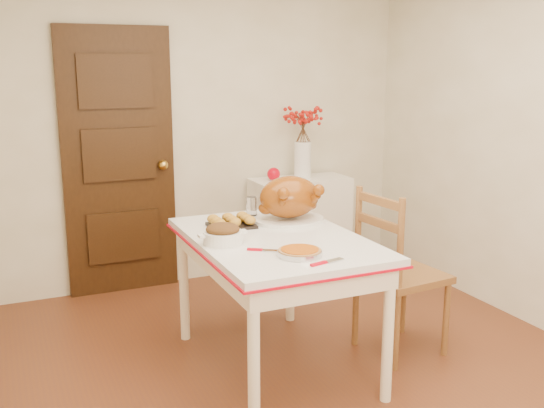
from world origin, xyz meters
name	(u,v)px	position (x,y,z in m)	size (l,w,h in m)	color
floor	(317,382)	(0.00, 0.00, 0.00)	(3.50, 4.00, 0.00)	#5D2E1B
wall_back	(204,130)	(0.00, 2.00, 1.25)	(3.50, 0.00, 2.50)	#EDE7D0
door_back	(119,163)	(-0.70, 1.97, 1.03)	(0.85, 0.06, 2.06)	#321B0B
sideboard	(300,226)	(0.77, 1.78, 0.42)	(0.83, 0.37, 0.83)	white
kitchen_table	(275,303)	(-0.14, 0.27, 0.41)	(0.93, 1.35, 0.81)	white
chair_oak	(402,271)	(0.67, 0.16, 0.52)	(0.46, 0.46, 1.04)	brown
berry_vase	(303,140)	(0.79, 1.78, 1.15)	(0.33, 0.33, 0.64)	white
apple	(274,174)	(0.53, 1.78, 0.88)	(0.11, 0.11, 0.11)	red
turkey_platter	(289,200)	(0.08, 0.55, 0.95)	(0.45, 0.36, 0.28)	#A14D09
pumpkin_pie	(300,251)	(-0.18, -0.12, 0.83)	(0.23, 0.23, 0.05)	#AE4D09
stuffing_dish	(223,234)	(-0.46, 0.26, 0.86)	(0.28, 0.22, 0.11)	#43260C
rolls_tray	(231,221)	(-0.29, 0.58, 0.85)	(0.27, 0.21, 0.07)	orange
pie_server	(327,262)	(-0.10, -0.28, 0.82)	(0.21, 0.06, 0.01)	silver
carving_knife	(268,250)	(-0.29, 0.02, 0.82)	(0.23, 0.05, 0.01)	silver
drinking_glass	(252,206)	(-0.07, 0.80, 0.87)	(0.07, 0.07, 0.12)	white
shaker_pair	(293,206)	(0.20, 0.75, 0.86)	(0.10, 0.04, 0.10)	white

